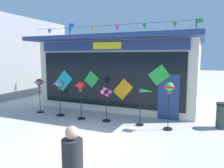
# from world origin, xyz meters

# --- Properties ---
(ground_plane) EXTENTS (80.00, 80.00, 0.00)m
(ground_plane) POSITION_xyz_m (0.00, 0.00, 0.00)
(ground_plane) COLOR #ADAAA5
(kite_shop_building) EXTENTS (8.50, 6.14, 4.83)m
(kite_shop_building) POSITION_xyz_m (-0.78, 6.00, 1.89)
(kite_shop_building) COLOR beige
(kite_shop_building) RESTS_ON ground_plane
(wind_spinner_far_left) EXTENTS (0.35, 0.35, 1.68)m
(wind_spinner_far_left) POSITION_xyz_m (-3.87, 2.25, 1.32)
(wind_spinner_far_left) COLOR black
(wind_spinner_far_left) RESTS_ON ground_plane
(wind_spinner_left) EXTENTS (0.37, 0.37, 1.71)m
(wind_spinner_left) POSITION_xyz_m (-2.59, 2.14, 1.33)
(wind_spinner_left) COLOR black
(wind_spinner_left) RESTS_ON ground_plane
(wind_spinner_center_left) EXTENTS (0.35, 0.35, 1.67)m
(wind_spinner_center_left) POSITION_xyz_m (-1.40, 2.04, 1.27)
(wind_spinner_center_left) COLOR black
(wind_spinner_center_left) RESTS_ON ground_plane
(wind_spinner_center_right) EXTENTS (0.43, 0.34, 1.50)m
(wind_spinner_center_right) POSITION_xyz_m (-0.24, 2.14, 0.99)
(wind_spinner_center_right) COLOR black
(wind_spinner_center_right) RESTS_ON ground_plane
(wind_spinner_right) EXTENTS (0.68, 0.31, 1.50)m
(wind_spinner_right) POSITION_xyz_m (1.38, 2.21, 1.02)
(wind_spinner_right) COLOR black
(wind_spinner_right) RESTS_ON ground_plane
(wind_spinner_far_right) EXTENTS (0.33, 0.33, 1.81)m
(wind_spinner_far_right) POSITION_xyz_m (2.33, 2.13, 1.41)
(wind_spinner_far_right) COLOR black
(wind_spinner_far_right) RESTS_ON ground_plane
(trash_bin) EXTENTS (0.52, 0.52, 0.99)m
(trash_bin) POSITION_xyz_m (4.24, 3.12, 0.50)
(trash_bin) COLOR #2D4238
(trash_bin) RESTS_ON ground_plane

